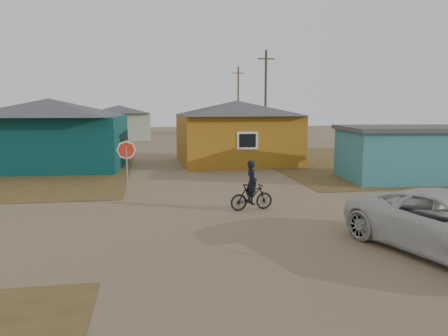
{
  "coord_description": "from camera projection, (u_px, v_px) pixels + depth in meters",
  "views": [
    {
      "loc": [
        -2.93,
        -12.87,
        3.64
      ],
      "look_at": [
        -0.2,
        3.0,
        1.3
      ],
      "focal_mm": 35.0,
      "sensor_mm": 36.0,
      "label": 1
    }
  ],
  "objects": [
    {
      "name": "ground",
      "position": [
        247.0,
        223.0,
        13.57
      ],
      "size": [
        120.0,
        120.0,
        0.0
      ],
      "primitive_type": "plane",
      "color": "#7E6548"
    },
    {
      "name": "grass_ne",
      "position": [
        411.0,
        161.0,
        28.59
      ],
      "size": [
        20.0,
        18.0,
        0.0
      ],
      "primitive_type": "cube",
      "color": "brown",
      "rests_on": "ground"
    },
    {
      "name": "house_teal",
      "position": [
        51.0,
        133.0,
        25.02
      ],
      "size": [
        8.93,
        7.08,
        4.0
      ],
      "color": "#093433",
      "rests_on": "ground"
    },
    {
      "name": "house_yellow",
      "position": [
        237.0,
        131.0,
        27.35
      ],
      "size": [
        7.72,
        6.76,
        3.9
      ],
      "color": "#9F6818",
      "rests_on": "ground"
    },
    {
      "name": "shed_turquoise",
      "position": [
        407.0,
        153.0,
        21.31
      ],
      "size": [
        6.71,
        4.93,
        2.6
      ],
      "color": "teal",
      "rests_on": "ground"
    },
    {
      "name": "house_pale_west",
      "position": [
        119.0,
        122.0,
        45.46
      ],
      "size": [
        7.04,
        6.15,
        3.6
      ],
      "color": "#96A089",
      "rests_on": "ground"
    },
    {
      "name": "house_beige_east",
      "position": [
        255.0,
        119.0,
        53.99
      ],
      "size": [
        6.95,
        6.05,
        3.6
      ],
      "color": "tan",
      "rests_on": "ground"
    },
    {
      "name": "house_pale_north",
      "position": [
        61.0,
        120.0,
        55.84
      ],
      "size": [
        6.28,
        5.81,
        3.4
      ],
      "color": "#96A089",
      "rests_on": "ground"
    },
    {
      "name": "utility_pole_near",
      "position": [
        266.0,
        99.0,
        35.52
      ],
      "size": [
        1.4,
        0.2,
        8.0
      ],
      "color": "#4F402F",
      "rests_on": "ground"
    },
    {
      "name": "utility_pole_far",
      "position": [
        238.0,
        100.0,
        51.29
      ],
      "size": [
        1.4,
        0.2,
        8.0
      ],
      "color": "#4F402F",
      "rests_on": "ground"
    },
    {
      "name": "stop_sign",
      "position": [
        126.0,
        156.0,
        16.99
      ],
      "size": [
        0.7,
        0.31,
        2.26
      ],
      "color": "gray",
      "rests_on": "ground"
    },
    {
      "name": "cyclist",
      "position": [
        252.0,
        192.0,
        15.12
      ],
      "size": [
        1.59,
        0.65,
        1.75
      ],
      "color": "black",
      "rests_on": "ground"
    }
  ]
}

